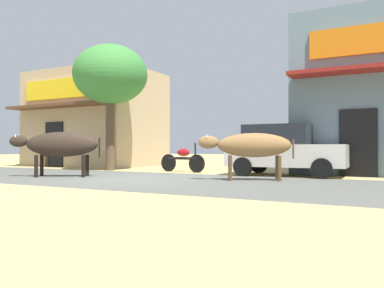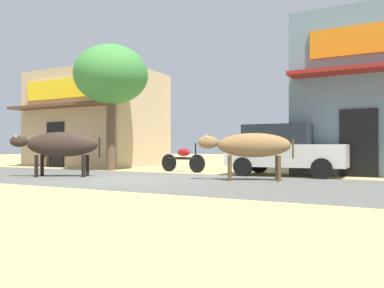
# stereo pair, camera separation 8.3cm
# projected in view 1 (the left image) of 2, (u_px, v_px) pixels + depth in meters

# --- Properties ---
(ground) EXTENTS (80.00, 80.00, 0.00)m
(ground) POSITION_uv_depth(u_px,v_px,m) (126.00, 179.00, 11.26)
(ground) COLOR tan
(asphalt_road) EXTENTS (72.00, 5.39, 0.00)m
(asphalt_road) POSITION_uv_depth(u_px,v_px,m) (126.00, 179.00, 11.26)
(asphalt_road) COLOR #585953
(asphalt_road) RESTS_ON ground
(storefront_left_cafe) EXTENTS (6.07, 5.24, 4.64)m
(storefront_left_cafe) POSITION_uv_depth(u_px,v_px,m) (96.00, 120.00, 19.69)
(storefront_left_cafe) COLOR tan
(storefront_left_cafe) RESTS_ON ground
(roadside_tree) EXTENTS (2.94, 2.94, 5.00)m
(roadside_tree) POSITION_uv_depth(u_px,v_px,m) (110.00, 75.00, 15.43)
(roadside_tree) COLOR brown
(roadside_tree) RESTS_ON ground
(parked_hatchback_car) EXTENTS (3.72, 1.94, 1.64)m
(parked_hatchback_car) POSITION_uv_depth(u_px,v_px,m) (284.00, 150.00, 12.52)
(parked_hatchback_car) COLOR silver
(parked_hatchback_car) RESTS_ON ground
(parked_motorcycle) EXTENTS (1.95, 0.32, 1.08)m
(parked_motorcycle) POSITION_uv_depth(u_px,v_px,m) (183.00, 159.00, 14.35)
(parked_motorcycle) COLOR black
(parked_motorcycle) RESTS_ON ground
(cow_near_brown) EXTENTS (2.62, 1.70, 1.39)m
(cow_near_brown) POSITION_uv_depth(u_px,v_px,m) (60.00, 145.00, 11.99)
(cow_near_brown) COLOR #30241D
(cow_near_brown) RESTS_ON ground
(cow_far_dark) EXTENTS (2.53, 1.38, 1.31)m
(cow_far_dark) POSITION_uv_depth(u_px,v_px,m) (251.00, 146.00, 10.66)
(cow_far_dark) COLOR olive
(cow_far_dark) RESTS_ON ground
(cafe_chair_near_tree) EXTENTS (0.48, 0.48, 0.92)m
(cafe_chair_near_tree) POSITION_uv_depth(u_px,v_px,m) (46.00, 156.00, 18.42)
(cafe_chair_near_tree) COLOR brown
(cafe_chair_near_tree) RESTS_ON ground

